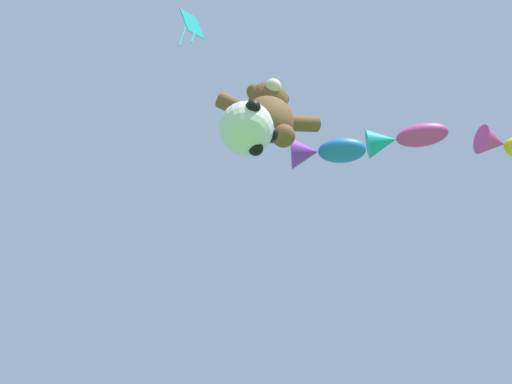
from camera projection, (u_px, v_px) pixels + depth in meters
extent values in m
ellipsoid|color=brown|center=(269.00, 119.00, 11.67)|extent=(1.04, 0.89, 1.27)
sphere|color=brown|center=(268.00, 101.00, 12.46)|extent=(0.87, 0.87, 0.87)
sphere|color=beige|center=(273.00, 87.00, 12.22)|extent=(0.37, 0.37, 0.37)
sphere|color=brown|center=(254.00, 92.00, 12.71)|extent=(0.36, 0.36, 0.36)
cylinder|color=brown|center=(234.00, 106.00, 11.75)|extent=(0.75, 0.34, 0.59)
sphere|color=brown|center=(256.00, 129.00, 11.11)|extent=(0.47, 0.47, 0.47)
sphere|color=brown|center=(281.00, 99.00, 12.80)|extent=(0.36, 0.36, 0.36)
cylinder|color=brown|center=(303.00, 124.00, 11.96)|extent=(0.75, 0.34, 0.59)
sphere|color=brown|center=(283.00, 136.00, 11.20)|extent=(0.47, 0.47, 0.47)
sphere|color=white|center=(246.00, 128.00, 10.35)|extent=(1.00, 1.00, 1.00)
sphere|color=black|center=(271.00, 134.00, 10.41)|extent=(0.28, 0.28, 0.28)
sphere|color=black|center=(237.00, 134.00, 10.77)|extent=(0.28, 0.28, 0.28)
sphere|color=black|center=(253.00, 108.00, 10.05)|extent=(0.28, 0.28, 0.28)
sphere|color=black|center=(256.00, 148.00, 10.14)|extent=(0.28, 0.28, 0.28)
ellipsoid|color=blue|center=(342.00, 150.00, 14.30)|extent=(1.36, 1.01, 0.55)
cone|color=purple|center=(305.00, 153.00, 14.33)|extent=(0.89, 0.98, 0.81)
sphere|color=black|center=(357.00, 147.00, 14.41)|extent=(0.14, 0.14, 0.14)
ellipsoid|color=#E53F9E|center=(422.00, 135.00, 14.72)|extent=(1.48, 1.14, 0.52)
cone|color=#19ADB2|center=(382.00, 142.00, 14.82)|extent=(1.00, 1.01, 0.77)
sphere|color=black|center=(438.00, 130.00, 14.80)|extent=(0.14, 0.14, 0.14)
cone|color=#E53F9E|center=(493.00, 142.00, 14.32)|extent=(0.66, 0.79, 0.76)
cube|color=#19ADB2|center=(192.00, 24.00, 15.16)|extent=(0.82, 0.64, 1.02)
cylinder|color=#19ADB2|center=(183.00, 35.00, 14.20)|extent=(0.03, 0.06, 1.57)
cylinder|color=#19ADB2|center=(193.00, 36.00, 14.32)|extent=(0.03, 0.15, 1.37)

